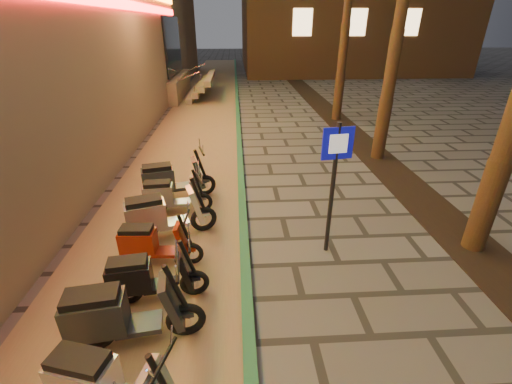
{
  "coord_description": "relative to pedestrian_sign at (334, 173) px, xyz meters",
  "views": [
    {
      "loc": [
        -1.0,
        -3.31,
        3.98
      ],
      "look_at": [
        -0.67,
        2.29,
        1.2
      ],
      "focal_mm": 24.0,
      "sensor_mm": 36.0,
      "label": 1
    }
  ],
  "objects": [
    {
      "name": "scooter_9",
      "position": [
        -3.24,
        1.61,
        -1.17
      ],
      "size": [
        1.53,
        0.55,
        1.08
      ],
      "rotation": [
        0.0,
        0.0,
        0.08
      ],
      "color": "black",
      "rests_on": "ground"
    },
    {
      "name": "ground",
      "position": [
        -0.69,
        -2.08,
        -1.64
      ],
      "size": [
        120.0,
        120.0,
        0.0
      ],
      "primitive_type": "plane",
      "color": "#474442",
      "rests_on": "ground"
    },
    {
      "name": "scooter_8",
      "position": [
        -3.23,
        0.59,
        -1.09
      ],
      "size": [
        1.78,
        0.95,
        1.27
      ],
      "rotation": [
        0.0,
        0.0,
        0.31
      ],
      "color": "black",
      "rests_on": "ground"
    },
    {
      "name": "planting_strip",
      "position": [
        2.91,
        2.92,
        -1.63
      ],
      "size": [
        1.2,
        40.0,
        0.02
      ],
      "primitive_type": "cube",
      "color": "black",
      "rests_on": "ground"
    },
    {
      "name": "scooter_7",
      "position": [
        -3.26,
        -0.23,
        -1.19
      ],
      "size": [
        1.46,
        0.51,
        1.03
      ],
      "rotation": [
        0.0,
        0.0,
        -0.05
      ],
      "color": "black",
      "rests_on": "ground"
    },
    {
      "name": "scooter_6",
      "position": [
        -3.14,
        -1.17,
        -1.17
      ],
      "size": [
        1.53,
        0.6,
        1.07
      ],
      "rotation": [
        0.0,
        0.0,
        0.13
      ],
      "color": "black",
      "rests_on": "ground"
    },
    {
      "name": "pedestrian_sign",
      "position": [
        0.0,
        0.0,
        0.0
      ],
      "size": [
        0.55,
        0.12,
        2.53
      ],
      "rotation": [
        0.0,
        0.0,
        0.16
      ],
      "color": "black",
      "rests_on": "ground"
    },
    {
      "name": "parking_strip",
      "position": [
        -3.29,
        7.92,
        -1.63
      ],
      "size": [
        3.4,
        60.0,
        0.01
      ],
      "primitive_type": "cube",
      "color": "#8C7251",
      "rests_on": "ground"
    },
    {
      "name": "green_curb",
      "position": [
        -1.59,
        7.92,
        -1.59
      ],
      "size": [
        0.18,
        60.0,
        0.1
      ],
      "primitive_type": "cube",
      "color": "#24613E",
      "rests_on": "ground"
    },
    {
      "name": "scooter_10",
      "position": [
        -3.33,
        2.33,
        -1.09
      ],
      "size": [
        1.77,
        0.87,
        1.25
      ],
      "rotation": [
        0.0,
        0.0,
        0.25
      ],
      "color": "black",
      "rests_on": "ground"
    },
    {
      "name": "scooter_5",
      "position": [
        -3.29,
        -1.99,
        -1.09
      ],
      "size": [
        1.79,
        0.72,
        1.26
      ],
      "rotation": [
        0.0,
        0.0,
        0.14
      ],
      "color": "black",
      "rests_on": "ground"
    }
  ]
}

